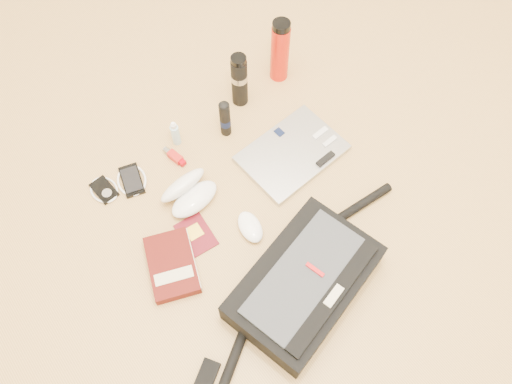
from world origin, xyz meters
The scene contains 14 objects.
ground centered at (0.00, 0.00, 0.00)m, with size 4.00×4.00×0.00m, color tan.
messenger_bag centered at (-0.05, -0.25, 0.06)m, with size 0.94×0.39×0.13m.
laptop centered at (0.25, 0.16, 0.01)m, with size 0.37×0.27×0.03m.
book centered at (-0.33, 0.06, 0.02)m, with size 0.22×0.26×0.04m.
passport centered at (-0.21, 0.11, 0.00)m, with size 0.11×0.15×0.01m.
mouse centered at (-0.05, 0.01, 0.02)m, with size 0.10×0.13×0.04m.
sunglasses_case centered at (-0.14, 0.24, 0.04)m, with size 0.20×0.17×0.11m.
ipod centered at (-0.36, 0.45, 0.01)m, with size 0.10×0.11×0.01m.
phone centered at (-0.27, 0.42, 0.01)m, with size 0.13×0.14×0.01m.
inhaler centered at (-0.10, 0.41, 0.01)m, with size 0.04×0.10×0.03m.
spray_bottle centered at (-0.05, 0.46, 0.05)m, with size 0.04×0.04×0.12m.
aerosol_can centered at (0.12, 0.39, 0.08)m, with size 0.05×0.05×0.17m.
thermos_black centered at (0.25, 0.47, 0.12)m, with size 0.07×0.07×0.23m.
thermos_red centered at (0.45, 0.48, 0.13)m, with size 0.09×0.09×0.27m.
Camera 1 is at (-0.46, -0.54, 1.54)m, focal length 35.00 mm.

